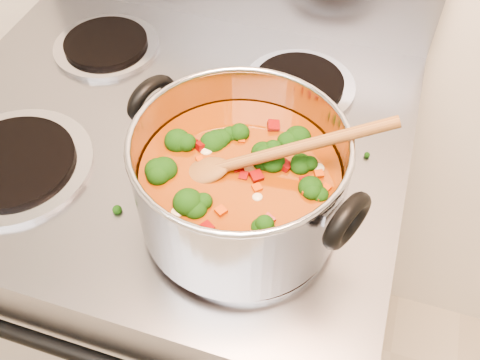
% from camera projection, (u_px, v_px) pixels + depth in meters
% --- Properties ---
extents(electric_range, '(0.77, 0.70, 1.08)m').
position_uv_depth(electric_range, '(188.00, 265.00, 1.22)').
color(electric_range, gray).
rests_on(electric_range, ground).
extents(stockpot, '(0.33, 0.27, 0.16)m').
position_uv_depth(stockpot, '(240.00, 182.00, 0.68)').
color(stockpot, '#AAAAB2').
rests_on(stockpot, electric_range).
extents(wooden_spoon, '(0.26, 0.12, 0.10)m').
position_uv_depth(wooden_spoon, '(251.00, 160.00, 0.65)').
color(wooden_spoon, brown).
rests_on(wooden_spoon, stockpot).
extents(cooktop_crumbs, '(0.23, 0.11, 0.01)m').
position_uv_depth(cooktop_crumbs, '(253.00, 305.00, 0.66)').
color(cooktop_crumbs, black).
rests_on(cooktop_crumbs, electric_range).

